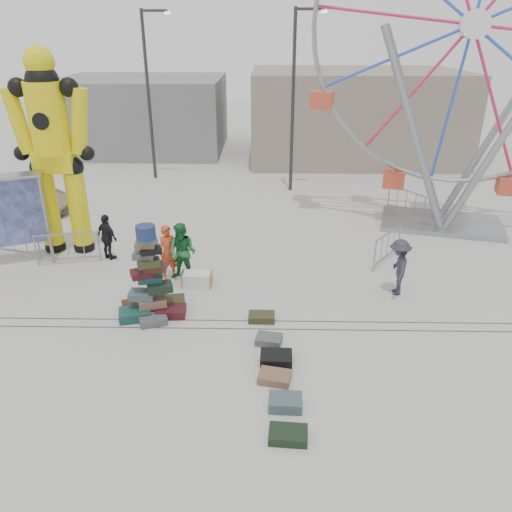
{
  "coord_description": "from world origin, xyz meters",
  "views": [
    {
      "loc": [
        1.81,
        -10.44,
        7.15
      ],
      "look_at": [
        1.54,
        2.75,
        1.12
      ],
      "focal_mm": 35.0,
      "sensor_mm": 36.0,
      "label": 1
    }
  ],
  "objects_px": {
    "barricade_wheel_front": "(388,246)",
    "pedestrian_black": "(107,237)",
    "pedestrian_green": "(183,252)",
    "lamp_post_right": "(295,94)",
    "pedestrian_grey": "(398,267)",
    "barricade_dummy_b": "(13,241)",
    "pedestrian_red": "(168,252)",
    "ferris_wheel": "(468,54)",
    "lamp_post_left": "(150,88)",
    "steamer_trunk": "(197,279)",
    "crash_test_dummy": "(53,147)",
    "parked_suv": "(14,200)",
    "suitcase_tower": "(151,290)",
    "barricade_dummy_c": "(68,248)",
    "barricade_wheel_back": "(406,202)"
  },
  "relations": [
    {
      "from": "lamp_post_right",
      "to": "suitcase_tower",
      "type": "distance_m",
      "value": 13.0
    },
    {
      "from": "suitcase_tower",
      "to": "parked_suv",
      "type": "xyz_separation_m",
      "value": [
        -7.41,
        7.85,
        -0.09
      ]
    },
    {
      "from": "pedestrian_black",
      "to": "parked_suv",
      "type": "distance_m",
      "value": 6.75
    },
    {
      "from": "barricade_wheel_front",
      "to": "pedestrian_red",
      "type": "distance_m",
      "value": 7.2
    },
    {
      "from": "barricade_dummy_b",
      "to": "pedestrian_red",
      "type": "xyz_separation_m",
      "value": [
        5.63,
        -1.54,
        0.31
      ]
    },
    {
      "from": "ferris_wheel",
      "to": "pedestrian_green",
      "type": "xyz_separation_m",
      "value": [
        -9.52,
        -4.96,
        -5.41
      ]
    },
    {
      "from": "barricade_dummy_c",
      "to": "pedestrian_grey",
      "type": "height_order",
      "value": "pedestrian_grey"
    },
    {
      "from": "lamp_post_left",
      "to": "parked_suv",
      "type": "distance_m",
      "value": 8.45
    },
    {
      "from": "barricade_wheel_front",
      "to": "pedestrian_black",
      "type": "bearing_deg",
      "value": 125.79
    },
    {
      "from": "lamp_post_right",
      "to": "barricade_dummy_b",
      "type": "height_order",
      "value": "lamp_post_right"
    },
    {
      "from": "pedestrian_red",
      "to": "pedestrian_black",
      "type": "bearing_deg",
      "value": 118.89
    },
    {
      "from": "pedestrian_grey",
      "to": "pedestrian_green",
      "type": "bearing_deg",
      "value": -88.74
    },
    {
      "from": "suitcase_tower",
      "to": "barricade_dummy_b",
      "type": "height_order",
      "value": "suitcase_tower"
    },
    {
      "from": "barricade_wheel_front",
      "to": "pedestrian_grey",
      "type": "xyz_separation_m",
      "value": [
        -0.21,
        -2.23,
        0.3
      ]
    },
    {
      "from": "pedestrian_red",
      "to": "pedestrian_black",
      "type": "xyz_separation_m",
      "value": [
        -2.3,
        1.33,
        -0.07
      ]
    },
    {
      "from": "pedestrian_grey",
      "to": "pedestrian_red",
      "type": "bearing_deg",
      "value": -89.68
    },
    {
      "from": "barricade_wheel_front",
      "to": "pedestrian_black",
      "type": "xyz_separation_m",
      "value": [
        -9.37,
        0.01,
        0.24
      ]
    },
    {
      "from": "steamer_trunk",
      "to": "pedestrian_green",
      "type": "xyz_separation_m",
      "value": [
        -0.45,
        0.38,
        0.72
      ]
    },
    {
      "from": "lamp_post_right",
      "to": "crash_test_dummy",
      "type": "bearing_deg",
      "value": -137.9
    },
    {
      "from": "barricade_dummy_b",
      "to": "suitcase_tower",
      "type": "bearing_deg",
      "value": -19.81
    },
    {
      "from": "pedestrian_grey",
      "to": "barricade_dummy_c",
      "type": "bearing_deg",
      "value": -92.25
    },
    {
      "from": "barricade_wheel_back",
      "to": "barricade_wheel_front",
      "type": "bearing_deg",
      "value": -52.28
    },
    {
      "from": "ferris_wheel",
      "to": "pedestrian_red",
      "type": "distance_m",
      "value": 12.36
    },
    {
      "from": "pedestrian_red",
      "to": "pedestrian_grey",
      "type": "xyz_separation_m",
      "value": [
        6.86,
        -0.91,
        -0.01
      ]
    },
    {
      "from": "barricade_wheel_front",
      "to": "barricade_wheel_back",
      "type": "height_order",
      "value": "same"
    },
    {
      "from": "steamer_trunk",
      "to": "pedestrian_black",
      "type": "relative_size",
      "value": 0.56
    },
    {
      "from": "crash_test_dummy",
      "to": "pedestrian_black",
      "type": "distance_m",
      "value": 3.36
    },
    {
      "from": "pedestrian_black",
      "to": "pedestrian_grey",
      "type": "relative_size",
      "value": 0.93
    },
    {
      "from": "crash_test_dummy",
      "to": "pedestrian_black",
      "type": "height_order",
      "value": "crash_test_dummy"
    },
    {
      "from": "lamp_post_left",
      "to": "barricade_wheel_front",
      "type": "xyz_separation_m",
      "value": [
        9.79,
        -10.13,
        -3.93
      ]
    },
    {
      "from": "lamp_post_right",
      "to": "pedestrian_grey",
      "type": "relative_size",
      "value": 4.7
    },
    {
      "from": "pedestrian_red",
      "to": "parked_suv",
      "type": "distance_m",
      "value": 9.38
    },
    {
      "from": "barricade_wheel_front",
      "to": "pedestrian_green",
      "type": "distance_m",
      "value": 6.78
    },
    {
      "from": "crash_test_dummy",
      "to": "barricade_dummy_c",
      "type": "xyz_separation_m",
      "value": [
        0.39,
        -1.1,
        -3.1
      ]
    },
    {
      "from": "ferris_wheel",
      "to": "lamp_post_left",
      "type": "bearing_deg",
      "value": 166.84
    },
    {
      "from": "barricade_dummy_c",
      "to": "pedestrian_grey",
      "type": "distance_m",
      "value": 10.56
    },
    {
      "from": "parked_suv",
      "to": "pedestrian_black",
      "type": "bearing_deg",
      "value": -137.4
    },
    {
      "from": "lamp_post_right",
      "to": "barricade_dummy_b",
      "type": "bearing_deg",
      "value": -141.41
    },
    {
      "from": "crash_test_dummy",
      "to": "barricade_dummy_b",
      "type": "height_order",
      "value": "crash_test_dummy"
    },
    {
      "from": "pedestrian_red",
      "to": "pedestrian_grey",
      "type": "bearing_deg",
      "value": -38.62
    },
    {
      "from": "pedestrian_grey",
      "to": "ferris_wheel",
      "type": "bearing_deg",
      "value": 159.1
    },
    {
      "from": "barricade_wheel_back",
      "to": "ferris_wheel",
      "type": "bearing_deg",
      "value": 13.6
    },
    {
      "from": "lamp_post_left",
      "to": "pedestrian_green",
      "type": "relative_size",
      "value": 4.32
    },
    {
      "from": "crash_test_dummy",
      "to": "pedestrian_green",
      "type": "relative_size",
      "value": 3.73
    },
    {
      "from": "pedestrian_grey",
      "to": "steamer_trunk",
      "type": "bearing_deg",
      "value": -85.59
    },
    {
      "from": "crash_test_dummy",
      "to": "parked_suv",
      "type": "bearing_deg",
      "value": 134.18
    },
    {
      "from": "suitcase_tower",
      "to": "pedestrian_red",
      "type": "relative_size",
      "value": 1.51
    },
    {
      "from": "barricade_dummy_b",
      "to": "pedestrian_black",
      "type": "height_order",
      "value": "pedestrian_black"
    },
    {
      "from": "suitcase_tower",
      "to": "barricade_wheel_front",
      "type": "xyz_separation_m",
      "value": [
        7.15,
        3.53,
        -0.18
      ]
    },
    {
      "from": "barricade_wheel_front",
      "to": "pedestrian_black",
      "type": "relative_size",
      "value": 1.26
    }
  ]
}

